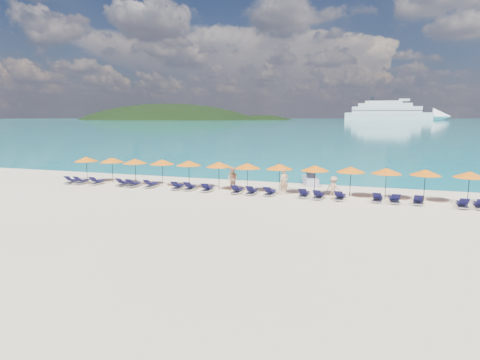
% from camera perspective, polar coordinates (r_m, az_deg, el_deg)
% --- Properties ---
extents(ground, '(1400.00, 1400.00, 0.00)m').
position_cam_1_polar(ground, '(26.67, -2.03, -3.51)').
color(ground, beige).
extents(sea, '(1600.00, 1300.00, 0.01)m').
position_cam_1_polar(sea, '(684.48, 17.75, 8.16)').
color(sea, '#1FA9B2').
rests_on(sea, ground).
extents(headland_main, '(374.00, 242.00, 126.50)m').
position_cam_1_polar(headland_main, '(644.97, -10.40, 5.03)').
color(headland_main, black).
rests_on(headland_main, ground).
extents(headland_small, '(162.00, 126.00, 85.50)m').
position_cam_1_polar(headland_small, '(607.03, 3.10, 5.20)').
color(headland_small, black).
rests_on(headland_small, ground).
extents(cruise_ship, '(143.94, 24.14, 40.03)m').
position_cam_1_polar(cruise_ship, '(631.16, 21.42, 8.87)').
color(cruise_ship, silver).
rests_on(cruise_ship, ground).
extents(jetski, '(1.81, 2.91, 0.97)m').
position_cam_1_polar(jetski, '(34.88, 9.97, 0.02)').
color(jetski, '#AEA7C4').
rests_on(jetski, ground).
extents(beachgoer_a, '(0.85, 0.80, 1.96)m').
position_cam_1_polar(beachgoer_a, '(30.06, 6.29, -0.23)').
color(beachgoer_a, tan).
rests_on(beachgoer_a, ground).
extents(beachgoer_b, '(1.01, 0.72, 1.89)m').
position_cam_1_polar(beachgoer_b, '(31.32, -1.06, 0.14)').
color(beachgoer_b, tan).
rests_on(beachgoer_b, ground).
extents(beachgoer_c, '(1.17, 0.84, 1.64)m').
position_cam_1_polar(beachgoer_c, '(28.90, 13.15, -1.10)').
color(beachgoer_c, tan).
rests_on(beachgoer_c, ground).
extents(umbrella_0, '(2.10, 2.10, 2.28)m').
position_cam_1_polar(umbrella_0, '(38.32, -21.03, 2.79)').
color(umbrella_0, black).
rests_on(umbrella_0, ground).
extents(umbrella_1, '(2.10, 2.10, 2.28)m').
position_cam_1_polar(umbrella_1, '(36.88, -17.75, 2.74)').
color(umbrella_1, black).
rests_on(umbrella_1, ground).
extents(umbrella_2, '(2.10, 2.10, 2.28)m').
position_cam_1_polar(umbrella_2, '(35.34, -14.70, 2.62)').
color(umbrella_2, black).
rests_on(umbrella_2, ground).
extents(umbrella_3, '(2.10, 2.10, 2.28)m').
position_cam_1_polar(umbrella_3, '(34.23, -11.01, 2.55)').
color(umbrella_3, black).
rests_on(umbrella_3, ground).
extents(umbrella_4, '(2.10, 2.10, 2.28)m').
position_cam_1_polar(umbrella_4, '(33.03, -7.29, 2.41)').
color(umbrella_4, black).
rests_on(umbrella_4, ground).
extents(umbrella_5, '(2.10, 2.10, 2.28)m').
position_cam_1_polar(umbrella_5, '(31.89, -3.02, 2.23)').
color(umbrella_5, black).
rests_on(umbrella_5, ground).
extents(umbrella_6, '(2.10, 2.10, 2.28)m').
position_cam_1_polar(umbrella_6, '(31.03, 1.05, 2.05)').
color(umbrella_6, black).
rests_on(umbrella_6, ground).
extents(umbrella_7, '(2.10, 2.10, 2.28)m').
position_cam_1_polar(umbrella_7, '(30.65, 5.63, 1.92)').
color(umbrella_7, black).
rests_on(umbrella_7, ground).
extents(umbrella_8, '(2.10, 2.10, 2.28)m').
position_cam_1_polar(umbrella_8, '(30.10, 10.63, 1.68)').
color(umbrella_8, black).
rests_on(umbrella_8, ground).
extents(umbrella_9, '(2.10, 2.10, 2.28)m').
position_cam_1_polar(umbrella_9, '(29.92, 15.49, 1.46)').
color(umbrella_9, black).
rests_on(umbrella_9, ground).
extents(umbrella_10, '(2.10, 2.10, 2.28)m').
position_cam_1_polar(umbrella_10, '(29.87, 20.12, 1.23)').
color(umbrella_10, black).
rests_on(umbrella_10, ground).
extents(umbrella_11, '(2.10, 2.10, 2.28)m').
position_cam_1_polar(umbrella_11, '(30.08, 24.88, 0.99)').
color(umbrella_11, black).
rests_on(umbrella_11, ground).
extents(umbrella_12, '(2.10, 2.10, 2.28)m').
position_cam_1_polar(umbrella_12, '(30.34, 29.87, 0.68)').
color(umbrella_12, black).
rests_on(umbrella_12, ground).
extents(lounger_0, '(0.67, 1.72, 0.66)m').
position_cam_1_polar(lounger_0, '(37.89, -22.73, -0.10)').
color(lounger_0, silver).
rests_on(lounger_0, ground).
extents(lounger_1, '(0.68, 1.72, 0.66)m').
position_cam_1_polar(lounger_1, '(37.26, -21.55, -0.17)').
color(lounger_1, silver).
rests_on(lounger_1, ground).
extents(lounger_2, '(0.78, 1.75, 0.66)m').
position_cam_1_polar(lounger_2, '(36.53, -19.68, -0.24)').
color(lounger_2, silver).
rests_on(lounger_2, ground).
extents(lounger_3, '(0.68, 1.72, 0.66)m').
position_cam_1_polar(lounger_3, '(35.08, -16.23, -0.43)').
color(lounger_3, silver).
rests_on(lounger_3, ground).
extents(lounger_4, '(0.65, 1.71, 0.66)m').
position_cam_1_polar(lounger_4, '(34.40, -14.88, -0.56)').
color(lounger_4, silver).
rests_on(lounger_4, ground).
extents(lounger_5, '(0.65, 1.71, 0.66)m').
position_cam_1_polar(lounger_5, '(33.70, -12.55, -0.66)').
color(lounger_5, silver).
rests_on(lounger_5, ground).
extents(lounger_6, '(0.72, 1.73, 0.66)m').
position_cam_1_polar(lounger_6, '(32.43, -8.85, -0.93)').
color(lounger_6, silver).
rests_on(lounger_6, ground).
extents(lounger_7, '(0.75, 1.74, 0.66)m').
position_cam_1_polar(lounger_7, '(32.05, -7.08, -1.01)').
color(lounger_7, silver).
rests_on(lounger_7, ground).
extents(lounger_8, '(0.78, 1.75, 0.66)m').
position_cam_1_polar(lounger_8, '(31.32, -4.67, -1.21)').
color(lounger_8, silver).
rests_on(lounger_8, ground).
extents(lounger_9, '(0.67, 1.72, 0.66)m').
position_cam_1_polar(lounger_9, '(30.45, -0.42, -1.47)').
color(lounger_9, silver).
rests_on(lounger_9, ground).
extents(lounger_10, '(0.66, 1.71, 0.66)m').
position_cam_1_polar(lounger_10, '(30.08, 1.68, -1.61)').
color(lounger_10, silver).
rests_on(lounger_10, ground).
extents(lounger_11, '(0.76, 1.75, 0.66)m').
position_cam_1_polar(lounger_11, '(29.72, 4.29, -1.76)').
color(lounger_11, silver).
rests_on(lounger_11, ground).
extents(lounger_12, '(0.65, 1.71, 0.66)m').
position_cam_1_polar(lounger_12, '(29.38, 9.09, -1.98)').
color(lounger_12, silver).
rests_on(lounger_12, ground).
extents(lounger_13, '(0.74, 1.74, 0.66)m').
position_cam_1_polar(lounger_13, '(28.97, 11.10, -2.19)').
color(lounger_13, silver).
rests_on(lounger_13, ground).
extents(lounger_14, '(0.79, 1.76, 0.66)m').
position_cam_1_polar(lounger_14, '(28.91, 14.04, -2.32)').
color(lounger_14, silver).
rests_on(lounger_14, ground).
extents(lounger_15, '(0.78, 1.75, 0.66)m').
position_cam_1_polar(lounger_15, '(29.04, 18.97, -2.49)').
color(lounger_15, silver).
rests_on(lounger_15, ground).
extents(lounger_16, '(0.74, 1.74, 0.66)m').
position_cam_1_polar(lounger_16, '(29.02, 21.12, -2.62)').
color(lounger_16, silver).
rests_on(lounger_16, ground).
extents(lounger_17, '(0.77, 1.75, 0.66)m').
position_cam_1_polar(lounger_17, '(29.22, 24.01, -2.72)').
color(lounger_17, silver).
rests_on(lounger_17, ground).
extents(lounger_18, '(0.71, 1.73, 0.66)m').
position_cam_1_polar(lounger_18, '(29.35, 29.08, -3.03)').
color(lounger_18, silver).
rests_on(lounger_18, ground).
extents(lounger_19, '(0.74, 1.74, 0.66)m').
position_cam_1_polar(lounger_19, '(29.62, 30.92, -3.08)').
color(lounger_19, silver).
rests_on(lounger_19, ground).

